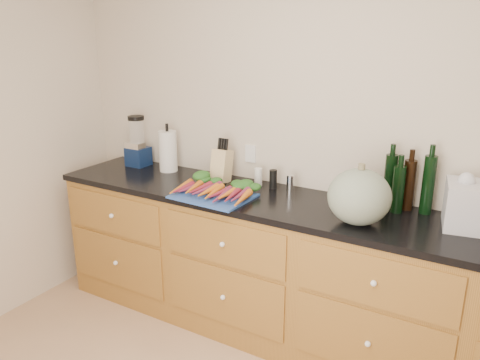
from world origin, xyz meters
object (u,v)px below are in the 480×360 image
Objects in this scene: paper_towel at (168,151)px; carrots at (217,189)px; blender_appliance at (137,144)px; knife_block at (222,166)px; squash at (359,197)px; cutting_board at (213,196)px; tomato_box at (348,197)px.

carrots is at bearing -24.90° from paper_towel.
blender_appliance is 1.73× the size of knife_block.
squash is 1.82m from blender_appliance.
cutting_board is 1.23× the size of blender_appliance.
squash reaches higher than tomato_box.
paper_towel is at bearing -179.58° from tomato_box.
squash is 0.35m from tomato_box.
squash is at bearing -8.81° from blender_appliance.
tomato_box is at bearing 1.94° from knife_block.
tomato_box is at bearing 23.51° from cutting_board.
carrots is at bearing -64.09° from knife_block.
carrots is 3.32× the size of tomato_box.
knife_block is (0.77, -0.02, -0.06)m from blender_appliance.
carrots is at bearing -159.04° from tomato_box.
blender_appliance is at bearing 160.48° from cutting_board.
cutting_board is 3.08× the size of tomato_box.
paper_towel is (0.29, 0.00, -0.02)m from blender_appliance.
blender_appliance reaches higher than knife_block.
squash is at bearing -0.03° from carrots.
tomato_box is (0.89, 0.03, -0.08)m from knife_block.
blender_appliance is at bearing 162.75° from carrots.
carrots is 0.81m from tomato_box.
carrots reaches higher than tomato_box.
squash is (0.90, 0.04, 0.14)m from cutting_board.
blender_appliance reaches higher than squash.
tomato_box reaches higher than cutting_board.
tomato_box is at bearing 116.51° from squash.
carrots is 1.32× the size of blender_appliance.
carrots is at bearing 179.97° from squash.
paper_towel is at bearing 169.44° from squash.
knife_block reaches higher than carrots.
blender_appliance is 1.66m from tomato_box.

